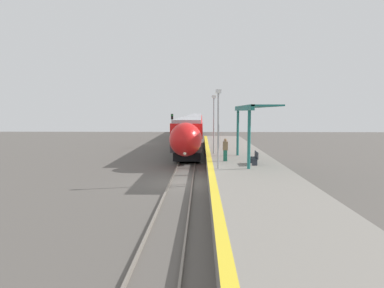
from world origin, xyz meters
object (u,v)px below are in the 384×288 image
object	(u,v)px
train	(195,123)
lamppost_near	(218,123)
railway_signal	(172,127)
person_waiting	(225,149)
platform_bench	(255,158)
lamppost_mid	(214,120)

from	to	relation	value
train	lamppost_near	xyz separation A→B (m)	(2.35, -51.66, 1.63)
railway_signal	lamppost_near	distance (m)	24.56
train	railway_signal	distance (m)	27.71
train	railway_signal	size ratio (longest dim) A/B	21.94
person_waiting	lamppost_near	size ratio (longest dim) A/B	0.33
railway_signal	person_waiting	bearing A→B (deg)	-74.91
person_waiting	lamppost_near	xyz separation A→B (m)	(-0.69, -3.62, 2.03)
person_waiting	railway_signal	distance (m)	21.18
person_waiting	railway_signal	bearing A→B (deg)	105.09
train	railway_signal	bearing A→B (deg)	-95.11
railway_signal	platform_bench	bearing A→B (deg)	-71.37
lamppost_mid	platform_bench	bearing A→B (deg)	-68.45
platform_bench	railway_signal	size ratio (longest dim) A/B	0.36
railway_signal	lamppost_near	world-z (taller)	lamppost_near
platform_bench	lamppost_near	xyz separation A→B (m)	(-2.62, -1.99, 2.43)
platform_bench	lamppost_mid	world-z (taller)	lamppost_mid
lamppost_near	lamppost_mid	xyz separation A→B (m)	(0.00, 8.63, 0.00)
train	platform_bench	bearing A→B (deg)	-84.28
train	person_waiting	world-z (taller)	train
lamppost_near	platform_bench	bearing A→B (deg)	37.25
platform_bench	person_waiting	world-z (taller)	person_waiting
train	lamppost_mid	distance (m)	43.12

